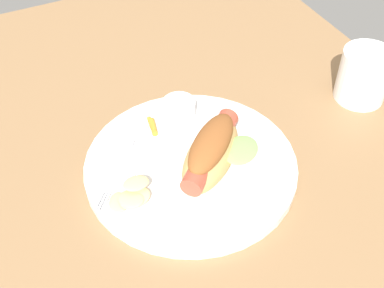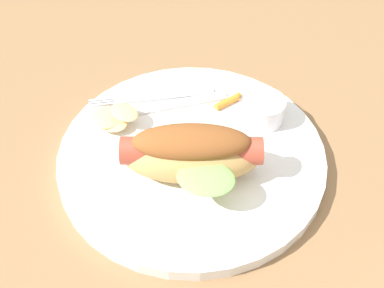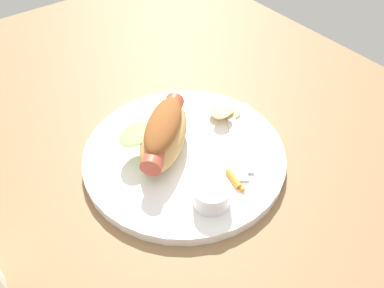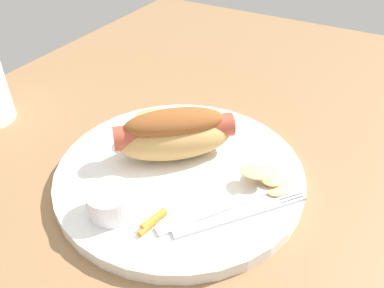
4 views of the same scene
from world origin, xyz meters
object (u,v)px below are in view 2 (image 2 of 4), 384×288
sauce_ramekin (263,110)px  knife (166,106)px  fork (155,97)px  chips_pile (113,117)px  carrot_garnish (227,100)px  plate (192,157)px  hot_dog (192,153)px

sauce_ramekin → knife: size_ratio=0.33×
fork → knife: 2.20cm
fork → knife: (0.17, 2.19, -0.02)cm
chips_pile → carrot_garnish: bearing=146.2°
plate → fork: size_ratio=2.37×
sauce_ramekin → chips_pile: bearing=-46.1°
plate → knife: size_ratio=1.97×
plate → fork: 10.35cm
fork → chips_pile: size_ratio=1.92×
sauce_ramekin → fork: (6.21, -12.39, -1.30)cm
fork → carrot_garnish: (-5.56, 7.29, 0.21)cm
sauce_ramekin → carrot_garnish: sauce_ramekin is taller
sauce_ramekin → chips_pile: 18.17cm
knife → plate: bearing=98.1°
plate → hot_dog: size_ratio=2.04×
hot_dog → sauce_ramekin: 12.31cm
fork → chips_pile: chips_pile is taller
plate → hot_dog: bearing=42.4°
sauce_ramekin → fork: size_ratio=0.39×
fork → sauce_ramekin: bearing=156.0°
fork → carrot_garnish: carrot_garnish is taller
hot_dog → knife: size_ratio=0.97×
plate → fork: bearing=-110.7°
plate → fork: (-3.65, -9.63, 1.00)cm
knife → sauce_ramekin: bearing=155.2°
hot_dog → fork: bearing=-68.8°
knife → chips_pile: bearing=8.3°
hot_dog → fork: (-5.94, -11.73, -3.17)cm
plate → sauce_ramekin: (-9.86, 2.76, 2.30)cm
chips_pile → hot_dog: bearing=92.1°
chips_pile → knife: bearing=155.2°
hot_dog → carrot_garnish: (-11.49, -4.43, -2.96)cm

